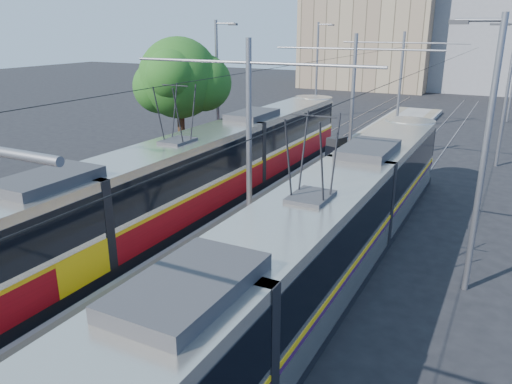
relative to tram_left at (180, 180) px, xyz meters
The scene contains 13 objects.
ground 9.58m from the tram_left, 67.54° to the right, with size 160.00×160.00×0.00m, color black.
platform 9.17m from the tram_left, 66.53° to the left, with size 4.00×50.00×0.30m, color gray.
tactile_strip_left 8.68m from the tram_left, 75.46° to the left, with size 0.70×50.00×0.01m, color gray.
tactile_strip_right 9.81m from the tram_left, 58.66° to the left, with size 0.70×50.00×0.01m, color gray.
rails 9.20m from the tram_left, 66.53° to the left, with size 8.71×70.00×0.03m.
tram_left is the anchor object (origin of this frame).
tram_right 8.20m from the tram_left, 28.58° to the right, with size 2.43×28.03×5.50m.
catenary 7.11m from the tram_left, 56.53° to the left, with size 9.20×70.00×7.00m.
street_lamps 13.04m from the tram_left, 73.68° to the left, with size 15.18×38.22×8.00m.
shelter 8.42m from the tram_left, 60.68° to the left, with size 0.89×1.14×2.21m.
tree 9.50m from the tram_left, 122.96° to the left, with size 4.93×4.55×7.16m.
building_left 52.00m from the tram_left, 97.11° to the left, with size 16.32×12.24×14.83m.
building_centre 56.38m from the tram_left, 80.15° to the left, with size 18.36×14.28×14.23m.
Camera 1 is at (8.12, -6.98, 7.64)m, focal length 35.00 mm.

